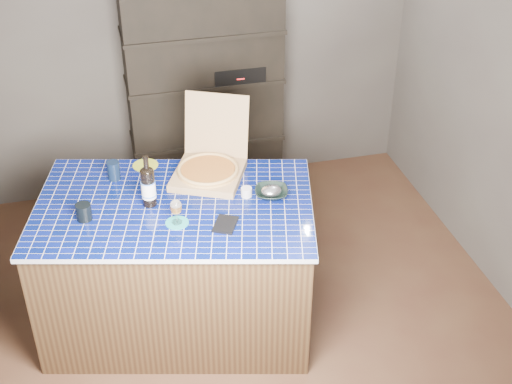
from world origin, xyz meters
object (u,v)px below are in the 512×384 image
object	(u,v)px
pizza_box	(209,167)
mead_bottle	(148,186)
bowl	(271,193)
kitchen_island	(178,263)
wine_glass	(176,207)
dvd_case	(226,224)

from	to	relation	value
pizza_box	mead_bottle	size ratio (longest dim) A/B	1.91
pizza_box	bowl	xyz separation A→B (m)	(0.33, -0.33, -0.04)
kitchen_island	mead_bottle	size ratio (longest dim) A/B	5.59
mead_bottle	wine_glass	xyz separation A→B (m)	(0.13, -0.24, -0.02)
kitchen_island	pizza_box	world-z (taller)	pizza_box
kitchen_island	wine_glass	size ratio (longest dim) A/B	12.01
wine_glass	dvd_case	distance (m)	0.31
pizza_box	dvd_case	size ratio (longest dim) A/B	3.77
kitchen_island	mead_bottle	bearing A→B (deg)	179.74
dvd_case	bowl	bearing A→B (deg)	60.91
bowl	pizza_box	bearing A→B (deg)	135.17
kitchen_island	bowl	size ratio (longest dim) A/B	9.36
kitchen_island	wine_glass	world-z (taller)	wine_glass
kitchen_island	dvd_case	bearing A→B (deg)	-33.75
mead_bottle	kitchen_island	bearing A→B (deg)	-14.43
mead_bottle	bowl	world-z (taller)	mead_bottle
pizza_box	dvd_case	world-z (taller)	pizza_box
wine_glass	bowl	distance (m)	0.63
kitchen_island	bowl	distance (m)	0.78
kitchen_island	pizza_box	distance (m)	0.65
kitchen_island	bowl	world-z (taller)	bowl
wine_glass	mead_bottle	bearing A→B (deg)	118.85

